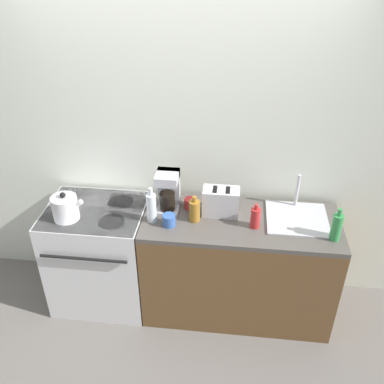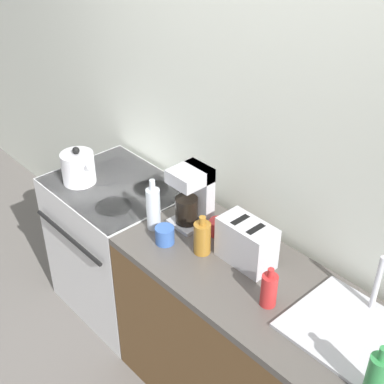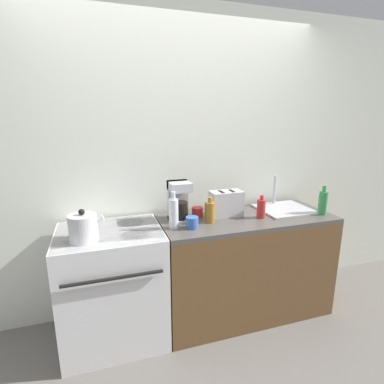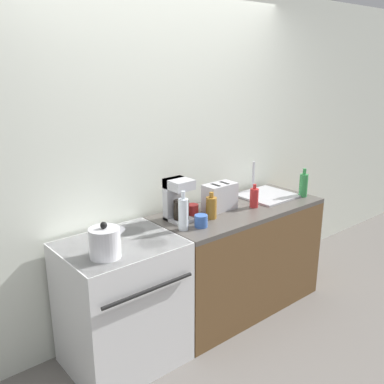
% 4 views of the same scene
% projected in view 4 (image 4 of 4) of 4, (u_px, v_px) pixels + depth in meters
% --- Properties ---
extents(ground_plane, '(12.00, 12.00, 0.00)m').
position_uv_depth(ground_plane, '(217.00, 346.00, 3.17)').
color(ground_plane, slate).
extents(wall_back, '(8.00, 0.05, 2.60)m').
position_uv_depth(wall_back, '(160.00, 160.00, 3.29)').
color(wall_back, silver).
rests_on(wall_back, ground_plane).
extents(stove, '(0.76, 0.66, 0.89)m').
position_uv_depth(stove, '(122.00, 302.00, 2.90)').
color(stove, silver).
rests_on(stove, ground_plane).
extents(counter_block, '(1.46, 0.61, 0.89)m').
position_uv_depth(counter_block, '(238.00, 258.00, 3.59)').
color(counter_block, brown).
rests_on(counter_block, ground_plane).
extents(kettle, '(0.24, 0.19, 0.22)m').
position_uv_depth(kettle, '(105.00, 242.00, 2.55)').
color(kettle, silver).
rests_on(kettle, stove).
extents(toaster, '(0.27, 0.15, 0.21)m').
position_uv_depth(toaster, '(220.00, 197.00, 3.38)').
color(toaster, '#BCBCC1').
rests_on(toaster, counter_block).
extents(coffee_maker, '(0.16, 0.19, 0.32)m').
position_uv_depth(coffee_maker, '(177.00, 199.00, 3.14)').
color(coffee_maker, '#B7B7BC').
rests_on(coffee_maker, counter_block).
extents(sink_tray, '(0.45, 0.42, 0.28)m').
position_uv_depth(sink_tray, '(267.00, 194.00, 3.75)').
color(sink_tray, '#B7B7BC').
rests_on(sink_tray, counter_block).
extents(bottle_clear, '(0.07, 0.07, 0.28)m').
position_uv_depth(bottle_clear, '(183.00, 214.00, 2.96)').
color(bottle_clear, silver).
rests_on(bottle_clear, counter_block).
extents(bottle_amber, '(0.08, 0.08, 0.20)m').
position_uv_depth(bottle_amber, '(211.00, 207.00, 3.19)').
color(bottle_amber, '#9E6B23').
rests_on(bottle_amber, counter_block).
extents(bottle_red, '(0.07, 0.07, 0.19)m').
position_uv_depth(bottle_red, '(254.00, 198.00, 3.44)').
color(bottle_red, '#B72828').
rests_on(bottle_red, counter_block).
extents(bottle_green, '(0.07, 0.07, 0.25)m').
position_uv_depth(bottle_green, '(303.00, 185.00, 3.71)').
color(bottle_green, '#338C47').
rests_on(bottle_green, counter_block).
extents(cup_blue, '(0.09, 0.09, 0.09)m').
position_uv_depth(cup_blue, '(201.00, 221.00, 3.04)').
color(cup_blue, '#3860B2').
rests_on(cup_blue, counter_block).
extents(cup_red, '(0.09, 0.09, 0.08)m').
position_uv_depth(cup_red, '(193.00, 209.00, 3.29)').
color(cup_red, red).
rests_on(cup_red, counter_block).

